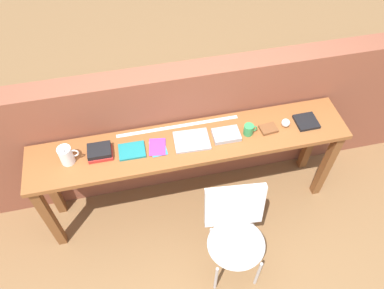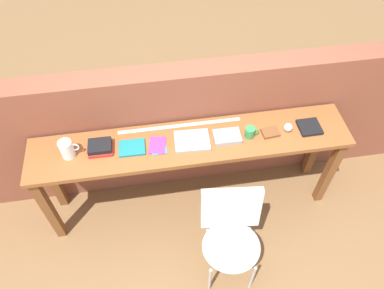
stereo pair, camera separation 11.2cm
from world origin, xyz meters
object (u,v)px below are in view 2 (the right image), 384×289
object	(u,v)px
book_stack_leftmost	(100,148)
book_repair_rightmost	(309,127)
book_open_centre	(192,141)
sports_ball_small	(288,127)
pamphlet_pile_colourful	(158,146)
magazine_cycling	(132,148)
leather_journal_brown	(270,132)
pitcher_white	(67,149)
mug	(250,132)
chair_white_moulded	(231,233)

from	to	relation	value
book_stack_leftmost	book_repair_rightmost	size ratio (longest dim) A/B	1.06
book_open_centre	sports_ball_small	world-z (taller)	sports_ball_small
pamphlet_pile_colourful	book_open_centre	distance (m)	0.26
magazine_cycling	pamphlet_pile_colourful	world-z (taller)	magazine_cycling
book_stack_leftmost	leather_journal_brown	size ratio (longest dim) A/B	1.40
magazine_cycling	book_open_centre	xyz separation A→B (m)	(0.46, -0.00, -0.00)
magazine_cycling	sports_ball_small	distance (m)	1.22
pitcher_white	mug	distance (m)	1.38
sports_ball_small	book_repair_rightmost	bearing A→B (deg)	-2.03
pamphlet_pile_colourful	sports_ball_small	xyz separation A→B (m)	(1.02, 0.00, 0.03)
pamphlet_pile_colourful	pitcher_white	bearing A→B (deg)	178.88
pamphlet_pile_colourful	mug	xyz separation A→B (m)	(0.71, -0.01, 0.04)
pitcher_white	book_repair_rightmost	size ratio (longest dim) A/B	1.07
pitcher_white	chair_white_moulded	bearing A→B (deg)	-29.75
chair_white_moulded	sports_ball_small	bearing A→B (deg)	48.13
book_stack_leftmost	magazine_cycling	xyz separation A→B (m)	(0.23, -0.02, -0.02)
book_open_centre	pitcher_white	bearing A→B (deg)	-177.66
magazine_cycling	leather_journal_brown	distance (m)	1.08
chair_white_moulded	sports_ball_small	distance (m)	0.93
leather_journal_brown	mug	bearing A→B (deg)	174.84
book_stack_leftmost	pamphlet_pile_colourful	size ratio (longest dim) A/B	0.99
mug	sports_ball_small	size ratio (longest dim) A/B	1.63
mug	leather_journal_brown	size ratio (longest dim) A/B	0.85
mug	magazine_cycling	bearing A→B (deg)	178.97
leather_journal_brown	sports_ball_small	size ratio (longest dim) A/B	1.92
pitcher_white	pamphlet_pile_colourful	bearing A→B (deg)	-1.12
mug	book_repair_rightmost	bearing A→B (deg)	0.87
chair_white_moulded	book_open_centre	size ratio (longest dim) A/B	3.32
pamphlet_pile_colourful	leather_journal_brown	world-z (taller)	leather_journal_brown
chair_white_moulded	pamphlet_pile_colourful	xyz separation A→B (m)	(-0.46, 0.63, 0.36)
book_open_centre	leather_journal_brown	distance (m)	0.62
pitcher_white	book_stack_leftmost	bearing A→B (deg)	3.53
chair_white_moulded	book_open_centre	world-z (taller)	book_open_centre
pamphlet_pile_colourful	book_repair_rightmost	world-z (taller)	book_repair_rightmost
mug	leather_journal_brown	xyz separation A→B (m)	(0.17, 0.00, -0.03)
pamphlet_pile_colourful	book_repair_rightmost	size ratio (longest dim) A/B	1.07
leather_journal_brown	pitcher_white	bearing A→B (deg)	173.56
pamphlet_pile_colourful	book_open_centre	xyz separation A→B (m)	(0.26, 0.01, 0.00)
book_open_centre	mug	bearing A→B (deg)	0.69
chair_white_moulded	magazine_cycling	distance (m)	0.98
book_repair_rightmost	pitcher_white	bearing A→B (deg)	178.93
magazine_cycling	book_repair_rightmost	distance (m)	1.40
book_stack_leftmost	leather_journal_brown	bearing A→B (deg)	-1.58
book_open_centre	mug	size ratio (longest dim) A/B	2.44
pitcher_white	book_open_centre	bearing A→B (deg)	-0.43
magazine_cycling	book_repair_rightmost	xyz separation A→B (m)	(1.40, -0.01, 0.00)
chair_white_moulded	book_repair_rightmost	distance (m)	1.04
chair_white_moulded	magazine_cycling	size ratio (longest dim) A/B	4.53
book_stack_leftmost	book_repair_rightmost	xyz separation A→B (m)	(1.63, -0.03, -0.02)
pitcher_white	sports_ball_small	bearing A→B (deg)	-0.33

